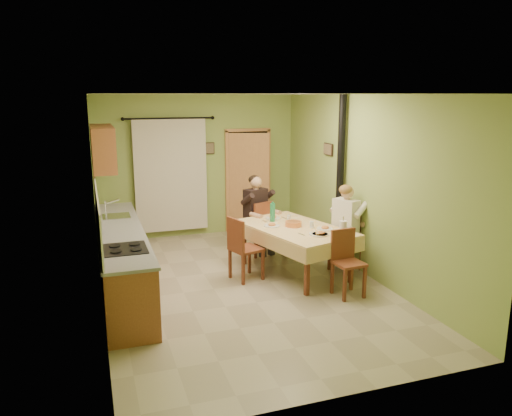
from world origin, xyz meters
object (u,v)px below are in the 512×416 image
object	(u,v)px
dining_table	(295,250)
chair_right	(346,253)
chair_far	(257,238)
chair_near	(348,276)
chair_left	(245,261)
man_right	(347,218)
man_far	(257,206)
stove_flue	(339,202)

from	to	relation	value
dining_table	chair_right	bearing A→B (deg)	-25.07
chair_far	chair_near	size ratio (longest dim) A/B	1.04
chair_far	chair_left	world-z (taller)	chair_left
man_right	chair_far	bearing A→B (deg)	18.57
chair_near	chair_right	size ratio (longest dim) A/B	0.96
chair_far	man_right	bearing A→B (deg)	-70.83
man_far	man_right	xyz separation A→B (m)	(1.09, -1.27, 0.00)
chair_left	man_far	distance (m)	1.40
dining_table	chair_near	xyz separation A→B (m)	(0.35, -1.09, -0.09)
chair_right	stove_flue	xyz separation A→B (m)	(0.10, 0.49, 0.73)
chair_near	stove_flue	bearing A→B (deg)	-117.01
dining_table	chair_left	size ratio (longest dim) A/B	2.18
chair_far	man_far	xyz separation A→B (m)	(-0.01, 0.01, 0.59)
man_right	stove_flue	world-z (taller)	stove_flue
chair_far	chair_near	distance (m)	2.28
chair_near	man_right	bearing A→B (deg)	-121.50
chair_far	chair_left	bearing A→B (deg)	-138.87
dining_table	chair_right	world-z (taller)	chair_right
dining_table	man_right	world-z (taller)	man_right
dining_table	chair_near	distance (m)	1.15
stove_flue	man_right	bearing A→B (deg)	-103.19
chair_far	chair_near	xyz separation A→B (m)	(0.60, -2.20, -0.00)
chair_far	man_right	size ratio (longest dim) A/B	0.70
man_far	chair_far	bearing A→B (deg)	-90.00
chair_far	man_far	size ratio (longest dim) A/B	0.70
chair_right	chair_far	bearing A→B (deg)	19.04
chair_far	chair_right	xyz separation A→B (m)	(1.10, -1.25, 0.00)
chair_left	man_right	distance (m)	1.76
chair_near	man_right	size ratio (longest dim) A/B	0.68
man_right	dining_table	bearing A→B (deg)	57.67
chair_near	chair_left	distance (m)	1.59
man_right	man_far	bearing A→B (deg)	18.41
chair_near	chair_right	xyz separation A→B (m)	(0.49, 0.95, 0.00)
chair_right	man_far	xyz separation A→B (m)	(-1.10, 1.26, 0.59)
chair_far	man_right	xyz separation A→B (m)	(1.09, -1.25, 0.59)
dining_table	man_far	size ratio (longest dim) A/B	1.54
stove_flue	chair_left	bearing A→B (deg)	-168.52
stove_flue	chair_near	bearing A→B (deg)	-112.58
chair_right	chair_left	xyz separation A→B (m)	(-1.67, 0.13, 0.00)
chair_right	man_right	bearing A→B (deg)	90.00
chair_near	chair_left	xyz separation A→B (m)	(-1.18, 1.08, 0.00)
chair_near	chair_right	bearing A→B (deg)	-122.00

